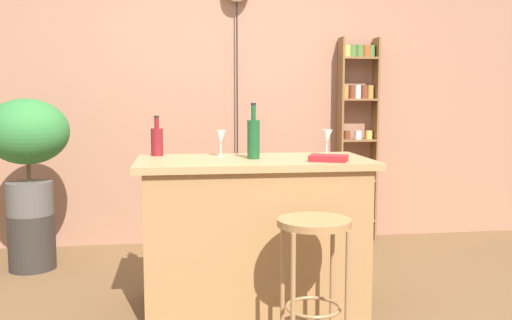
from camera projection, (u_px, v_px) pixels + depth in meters
The scene contains 11 objects.
back_wall at pixel (228, 84), 4.87m from camera, with size 6.40×0.10×2.80m, color #9E6B51.
kitchen_counter at pixel (254, 233), 3.35m from camera, with size 1.39×0.70×0.91m.
bar_stool at pixel (314, 251), 2.78m from camera, with size 0.37×0.37×0.67m.
spice_shelf at pixel (357, 132), 4.93m from camera, with size 0.34×0.17×1.80m.
plant_stool at pixel (32, 242), 4.13m from camera, with size 0.34×0.34×0.41m, color #2D2823.
potted_plant at pixel (27, 141), 4.05m from camera, with size 0.60×0.54×0.86m.
bottle_wine_red at pixel (157, 141), 3.47m from camera, with size 0.08×0.08×0.25m.
bottle_vinegar at pixel (254, 138), 3.29m from camera, with size 0.08×0.08×0.33m.
wine_glass_left at pixel (221, 138), 3.42m from camera, with size 0.07×0.07×0.16m.
wine_glass_center at pixel (327, 137), 3.48m from camera, with size 0.07×0.07×0.16m.
cookbook at pixel (328, 158), 3.17m from camera, with size 0.21×0.15×0.04m, color maroon.
Camera 1 is at (-0.44, -2.95, 1.27)m, focal length 38.89 mm.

